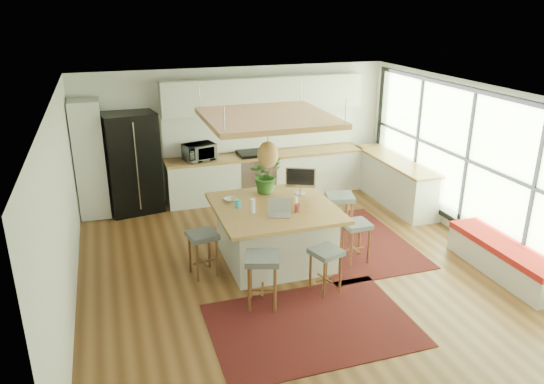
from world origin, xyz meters
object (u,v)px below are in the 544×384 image
object	(u,v)px
monitor	(300,179)
island	(274,233)
stool_near_right	(325,269)
microwave	(199,150)
stool_right_back	(339,217)
fridge	(132,166)
laptop	(279,208)
stool_right_front	(356,241)
stool_left_side	(203,253)
island_plant	(265,179)
stool_near_left	(262,282)

from	to	relation	value
monitor	island	bearing A→B (deg)	-122.99
stool_near_right	microwave	xyz separation A→B (m)	(-1.03, 4.00, 0.78)
island	stool_near_right	bearing A→B (deg)	-71.78
island	stool_right_back	size ratio (longest dim) A/B	2.38
fridge	laptop	world-z (taller)	fridge
stool_near_right	stool_right_front	xyz separation A→B (m)	(0.83, 0.71, 0.00)
island	stool_left_side	xyz separation A→B (m)	(-1.18, -0.13, -0.11)
stool_left_side	laptop	world-z (taller)	laptop
microwave	island_plant	distance (m)	2.30
stool_left_side	laptop	size ratio (longest dim) A/B	1.95
stool_near_right	island_plant	distance (m)	2.01
fridge	stool_near_right	size ratio (longest dim) A/B	2.96
stool_near_right	island	bearing A→B (deg)	108.22
stool_near_right	monitor	xyz separation A→B (m)	(0.19, 1.53, 0.83)
fridge	stool_near_left	world-z (taller)	fridge
stool_near_left	island	bearing A→B (deg)	64.71
stool_right_back	monitor	distance (m)	1.16
monitor	microwave	world-z (taller)	monitor
stool_near_right	island_plant	bearing A→B (deg)	100.11
stool_right_front	monitor	size ratio (longest dim) A/B	1.36
stool_near_right	stool_left_side	distance (m)	1.87
island_plant	stool_right_back	bearing A→B (deg)	-7.02
stool_near_right	stool_right_back	world-z (taller)	stool_right_back
stool_right_back	microwave	distance (m)	3.19
monitor	island_plant	size ratio (longest dim) A/B	0.83
fridge	stool_right_front	world-z (taller)	fridge
fridge	stool_right_front	xyz separation A→B (m)	(3.18, -3.32, -0.57)
stool_right_back	microwave	xyz separation A→B (m)	(-2.02, 2.34, 0.78)
fridge	island_plant	bearing A→B (deg)	-56.74
island	stool_right_back	world-z (taller)	island
fridge	stool_left_side	bearing A→B (deg)	-84.58
laptop	microwave	distance (m)	3.28
stool_right_front	stool_left_side	size ratio (longest dim) A/B	0.97
island	laptop	bearing A→B (deg)	-98.34
fridge	island_plant	world-z (taller)	fridge
stool_right_front	microwave	bearing A→B (deg)	119.51
stool_right_back	stool_left_side	bearing A→B (deg)	-166.13
island	stool_left_side	world-z (taller)	island
stool_right_back	stool_left_side	distance (m)	2.62
stool_near_right	stool_left_side	xyz separation A→B (m)	(-1.56, 1.03, 0.00)
fridge	island_plant	xyz separation A→B (m)	(2.03, -2.20, 0.24)
island	laptop	world-z (taller)	laptop
island	stool_left_side	size ratio (longest dim) A/B	2.65
fridge	stool_near_left	xyz separation A→B (m)	(1.39, -4.09, -0.57)
island	microwave	xyz separation A→B (m)	(-0.65, 2.84, 0.67)
stool_right_back	laptop	bearing A→B (deg)	-148.12
monitor	microwave	bearing A→B (deg)	140.25
laptop	monitor	distance (m)	1.00
stool_near_left	stool_right_front	bearing A→B (deg)	23.34
fridge	stool_right_back	bearing A→B (deg)	-44.69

